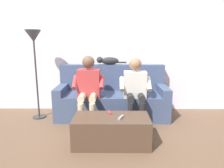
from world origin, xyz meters
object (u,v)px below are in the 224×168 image
object	(u,v)px
couch	(112,100)
coffee_table	(111,130)
remote_gray	(121,117)
person_left_seated	(135,87)
person_right_seated	(88,86)
remote_red	(109,112)
floor_lamp	(34,44)
cat_on_backrest	(108,61)

from	to	relation	value
couch	coffee_table	bearing A→B (deg)	90.00
coffee_table	remote_gray	xyz separation A→B (m)	(-0.13, 0.05, 0.21)
person_left_seated	coffee_table	bearing A→B (deg)	61.62
person_right_seated	remote_gray	world-z (taller)	person_right_seated
person_right_seated	remote_red	size ratio (longest dim) A/B	9.31
remote_gray	coffee_table	bearing A→B (deg)	-86.88
floor_lamp	couch	bearing A→B (deg)	-175.90
person_right_seated	cat_on_backrest	xyz separation A→B (m)	(-0.31, -0.63, 0.37)
cat_on_backrest	remote_red	size ratio (longest dim) A/B	4.64
couch	person_right_seated	world-z (taller)	person_right_seated
couch	remote_gray	xyz separation A→B (m)	(-0.13, 1.15, 0.09)
remote_red	remote_gray	world-z (taller)	remote_gray
couch	remote_red	size ratio (longest dim) A/B	16.23
person_left_seated	remote_gray	bearing A→B (deg)	71.22
couch	remote_red	distance (m)	0.95
remote_red	remote_gray	bearing A→B (deg)	25.40
person_right_seated	couch	bearing A→B (deg)	-136.39
remote_gray	floor_lamp	size ratio (longest dim) A/B	0.09
remote_red	remote_gray	size ratio (longest dim) A/B	0.86
coffee_table	person_right_seated	size ratio (longest dim) A/B	0.89
remote_red	remote_gray	xyz separation A→B (m)	(-0.16, 0.20, 0.00)
person_left_seated	remote_gray	distance (m)	0.85
person_right_seated	floor_lamp	distance (m)	1.22
couch	cat_on_backrest	xyz separation A→B (m)	(0.09, -0.25, 0.71)
person_right_seated	floor_lamp	size ratio (longest dim) A/B	0.73
person_left_seated	remote_red	world-z (taller)	person_left_seated
couch	cat_on_backrest	size ratio (longest dim) A/B	3.50
person_left_seated	cat_on_backrest	bearing A→B (deg)	-52.54
remote_gray	cat_on_backrest	bearing A→B (deg)	-147.47
cat_on_backrest	remote_gray	size ratio (longest dim) A/B	4.01
remote_red	person_right_seated	bearing A→B (deg)	-159.94
person_left_seated	cat_on_backrest	size ratio (longest dim) A/B	1.95
couch	person_left_seated	distance (m)	0.63
cat_on_backrest	remote_red	distance (m)	1.35
couch	remote_gray	world-z (taller)	couch
remote_red	cat_on_backrest	bearing A→B (deg)	170.29
couch	cat_on_backrest	distance (m)	0.76
remote_red	floor_lamp	world-z (taller)	floor_lamp
remote_gray	remote_red	bearing A→B (deg)	-118.34
coffee_table	remote_red	xyz separation A→B (m)	(0.03, -0.15, 0.20)
cat_on_backrest	remote_gray	world-z (taller)	cat_on_backrest
person_left_seated	floor_lamp	bearing A→B (deg)	-8.85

